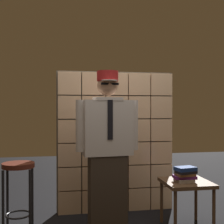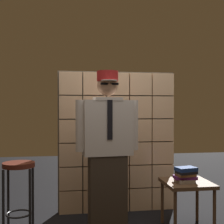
# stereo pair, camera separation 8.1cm
# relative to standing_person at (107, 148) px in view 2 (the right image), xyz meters

# --- Properties ---
(glass_block_wall) EXTENTS (1.57, 0.10, 1.88)m
(glass_block_wall) POSITION_rel_standing_person_xyz_m (0.22, 0.68, -0.01)
(glass_block_wall) COLOR #E0B78C
(glass_block_wall) RESTS_ON ground
(standing_person) EXTENTS (0.71, 0.32, 1.78)m
(standing_person) POSITION_rel_standing_person_xyz_m (0.00, 0.00, 0.00)
(standing_person) COLOR #382D23
(standing_person) RESTS_ON ground
(bar_stool) EXTENTS (0.34, 0.34, 0.79)m
(bar_stool) POSITION_rel_standing_person_xyz_m (-0.96, 0.04, -0.34)
(bar_stool) COLOR #592319
(bar_stool) RESTS_ON ground
(side_table) EXTENTS (0.52, 0.52, 0.54)m
(side_table) POSITION_rel_standing_person_xyz_m (0.91, -0.04, -0.46)
(side_table) COLOR #513823
(side_table) RESTS_ON ground
(book_stack) EXTENTS (0.26, 0.20, 0.17)m
(book_stack) POSITION_rel_standing_person_xyz_m (0.87, -0.08, -0.30)
(book_stack) COLOR gray
(book_stack) RESTS_ON side_table
(coffee_mug) EXTENTS (0.13, 0.08, 0.09)m
(coffee_mug) POSITION_rel_standing_person_xyz_m (0.83, -0.09, -0.34)
(coffee_mug) COLOR navy
(coffee_mug) RESTS_ON side_table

